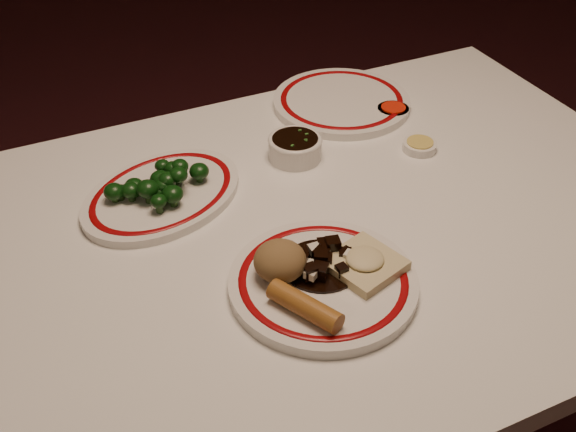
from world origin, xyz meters
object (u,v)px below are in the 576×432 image
at_px(main_plate, 323,283).
at_px(fried_wonton, 365,263).
at_px(stirfry_heap, 322,261).
at_px(soy_bowl, 295,148).
at_px(spring_roll, 305,306).
at_px(broccoli_pile, 160,183).
at_px(dining_table, 340,258).
at_px(rice_mound, 280,261).
at_px(broccoli_plate, 162,194).

distance_m(main_plate, fried_wonton, 0.07).
relative_size(stirfry_heap, soy_bowl, 1.21).
bearing_deg(soy_bowl, fried_wonton, -98.33).
height_order(spring_roll, broccoli_pile, broccoli_pile).
bearing_deg(dining_table, stirfry_heap, -130.76).
relative_size(rice_mound, stirfry_heap, 0.66).
height_order(main_plate, fried_wonton, fried_wonton).
bearing_deg(spring_roll, rice_mound, 62.20).
relative_size(dining_table, spring_roll, 10.61).
bearing_deg(dining_table, rice_mound, -147.00).
bearing_deg(broccoli_pile, soy_bowl, 5.62).
bearing_deg(stirfry_heap, broccoli_pile, 119.35).
distance_m(broccoli_plate, broccoli_pile, 0.03).
height_order(broccoli_pile, soy_bowl, broccoli_pile).
height_order(spring_roll, soy_bowl, spring_roll).
relative_size(dining_table, broccoli_plate, 3.28).
distance_m(stirfry_heap, broccoli_plate, 0.33).
distance_m(rice_mound, broccoli_pile, 0.29).
xyz_separation_m(rice_mound, stirfry_heap, (0.06, -0.01, -0.02)).
bearing_deg(main_plate, soy_bowl, 70.92).
bearing_deg(fried_wonton, broccoli_plate, 123.47).
distance_m(spring_roll, soy_bowl, 0.42).
xyz_separation_m(dining_table, broccoli_plate, (-0.25, 0.18, 0.10)).
relative_size(main_plate, broccoli_plate, 0.97).
distance_m(rice_mound, broccoli_plate, 0.30).
distance_m(dining_table, broccoli_pile, 0.33).
xyz_separation_m(spring_roll, broccoli_pile, (-0.09, 0.36, 0.01)).
distance_m(main_plate, stirfry_heap, 0.03).
height_order(dining_table, rice_mound, rice_mound).
xyz_separation_m(dining_table, stirfry_heap, (-0.10, -0.12, 0.12)).
bearing_deg(main_plate, spring_roll, -137.10).
bearing_deg(fried_wonton, rice_mound, 161.75).
xyz_separation_m(spring_roll, fried_wonton, (0.12, 0.05, -0.00)).
distance_m(rice_mound, spring_roll, 0.09).
height_order(rice_mound, spring_roll, rice_mound).
bearing_deg(soy_bowl, broccoli_pile, -174.38).
height_order(fried_wonton, broccoli_plate, fried_wonton).
height_order(spring_roll, broccoli_plate, spring_roll).
height_order(spring_roll, stirfry_heap, same).
relative_size(main_plate, rice_mound, 4.59).
distance_m(dining_table, fried_wonton, 0.19).
relative_size(dining_table, broccoli_pile, 6.59).
bearing_deg(spring_roll, fried_wonton, -4.96).
bearing_deg(soy_bowl, dining_table, -91.87).
bearing_deg(dining_table, main_plate, -127.96).
height_order(main_plate, broccoli_pile, broccoli_pile).
relative_size(spring_roll, stirfry_heap, 0.96).
bearing_deg(soy_bowl, rice_mound, -119.42).
distance_m(fried_wonton, broccoli_pile, 0.38).
relative_size(stirfry_heap, broccoli_pile, 0.65).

